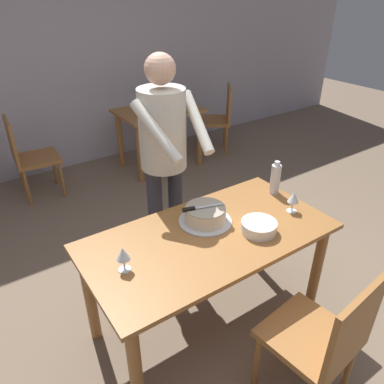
{
  "coord_description": "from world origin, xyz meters",
  "views": [
    {
      "loc": [
        -1.12,
        -1.45,
        2.08
      ],
      "look_at": [
        0.06,
        0.27,
        0.9
      ],
      "focal_mm": 34.57,
      "sensor_mm": 36.0,
      "label": 1
    }
  ],
  "objects_px": {
    "plate_stack": "(259,227)",
    "background_chair_2": "(29,155)",
    "water_bottle": "(275,179)",
    "background_chair_0": "(219,116)",
    "chair_near_side": "(323,338)",
    "cake_on_platter": "(205,215)",
    "person_cutting_cake": "(164,151)",
    "wine_glass_near": "(294,198)",
    "wine_glass_far": "(123,254)",
    "main_dining_table": "(209,250)",
    "background_table": "(159,122)",
    "cake_knife": "(195,208)"
  },
  "relations": [
    {
      "from": "plate_stack",
      "to": "wine_glass_far",
      "type": "bearing_deg",
      "value": 169.84
    },
    {
      "from": "wine_glass_far",
      "to": "chair_near_side",
      "type": "distance_m",
      "value": 1.12
    },
    {
      "from": "main_dining_table",
      "to": "background_chair_2",
      "type": "xyz_separation_m",
      "value": [
        -0.52,
        2.51,
        -0.14
      ]
    },
    {
      "from": "chair_near_side",
      "to": "water_bottle",
      "type": "bearing_deg",
      "value": 60.09
    },
    {
      "from": "cake_on_platter",
      "to": "background_table",
      "type": "relative_size",
      "value": 0.34
    },
    {
      "from": "person_cutting_cake",
      "to": "background_chair_2",
      "type": "bearing_deg",
      "value": 106.76
    },
    {
      "from": "water_bottle",
      "to": "person_cutting_cake",
      "type": "distance_m",
      "value": 0.82
    },
    {
      "from": "main_dining_table",
      "to": "cake_on_platter",
      "type": "xyz_separation_m",
      "value": [
        0.06,
        0.12,
        0.17
      ]
    },
    {
      "from": "cake_on_platter",
      "to": "background_chair_2",
      "type": "bearing_deg",
      "value": 103.65
    },
    {
      "from": "background_table",
      "to": "background_chair_2",
      "type": "bearing_deg",
      "value": 176.67
    },
    {
      "from": "background_chair_0",
      "to": "background_chair_2",
      "type": "relative_size",
      "value": 1.0
    },
    {
      "from": "cake_on_platter",
      "to": "person_cutting_cake",
      "type": "bearing_deg",
      "value": 90.75
    },
    {
      "from": "wine_glass_near",
      "to": "main_dining_table",
      "type": "bearing_deg",
      "value": 170.65
    },
    {
      "from": "plate_stack",
      "to": "background_table",
      "type": "xyz_separation_m",
      "value": [
        0.76,
        2.56,
        -0.21
      ]
    },
    {
      "from": "person_cutting_cake",
      "to": "background_chair_0",
      "type": "xyz_separation_m",
      "value": [
        1.9,
        1.79,
        -0.58
      ]
    },
    {
      "from": "plate_stack",
      "to": "wine_glass_far",
      "type": "height_order",
      "value": "wine_glass_far"
    },
    {
      "from": "plate_stack",
      "to": "wine_glass_near",
      "type": "bearing_deg",
      "value": 7.56
    },
    {
      "from": "water_bottle",
      "to": "background_chair_0",
      "type": "xyz_separation_m",
      "value": [
        1.26,
        2.25,
        -0.37
      ]
    },
    {
      "from": "cake_knife",
      "to": "background_table",
      "type": "xyz_separation_m",
      "value": [
        1.04,
        2.27,
        -0.29
      ]
    },
    {
      "from": "water_bottle",
      "to": "main_dining_table",
      "type": "bearing_deg",
      "value": -167.96
    },
    {
      "from": "person_cutting_cake",
      "to": "cake_on_platter",
      "type": "bearing_deg",
      "value": -89.25
    },
    {
      "from": "wine_glass_far",
      "to": "person_cutting_cake",
      "type": "height_order",
      "value": "person_cutting_cake"
    },
    {
      "from": "cake_on_platter",
      "to": "cake_knife",
      "type": "height_order",
      "value": "cake_knife"
    },
    {
      "from": "water_bottle",
      "to": "background_chair_0",
      "type": "relative_size",
      "value": 0.28
    },
    {
      "from": "plate_stack",
      "to": "person_cutting_cake",
      "type": "height_order",
      "value": "person_cutting_cake"
    },
    {
      "from": "plate_stack",
      "to": "chair_near_side",
      "type": "bearing_deg",
      "value": -99.23
    },
    {
      "from": "wine_glass_near",
      "to": "chair_near_side",
      "type": "bearing_deg",
      "value": -123.63
    },
    {
      "from": "cake_on_platter",
      "to": "plate_stack",
      "type": "xyz_separation_m",
      "value": [
        0.21,
        -0.27,
        -0.02
      ]
    },
    {
      "from": "water_bottle",
      "to": "background_table",
      "type": "height_order",
      "value": "water_bottle"
    },
    {
      "from": "main_dining_table",
      "to": "plate_stack",
      "type": "relative_size",
      "value": 7.0
    },
    {
      "from": "wine_glass_near",
      "to": "background_chair_0",
      "type": "distance_m",
      "value": 2.85
    },
    {
      "from": "wine_glass_near",
      "to": "background_table",
      "type": "bearing_deg",
      "value": 80.57
    },
    {
      "from": "background_table",
      "to": "main_dining_table",
      "type": "bearing_deg",
      "value": -113.03
    },
    {
      "from": "main_dining_table",
      "to": "cake_knife",
      "type": "bearing_deg",
      "value": 94.97
    },
    {
      "from": "chair_near_side",
      "to": "plate_stack",
      "type": "bearing_deg",
      "value": 80.77
    },
    {
      "from": "plate_stack",
      "to": "wine_glass_near",
      "type": "distance_m",
      "value": 0.35
    },
    {
      "from": "wine_glass_far",
      "to": "background_chair_0",
      "type": "xyz_separation_m",
      "value": [
        2.51,
        2.39,
        -0.36
      ]
    },
    {
      "from": "main_dining_table",
      "to": "cake_on_platter",
      "type": "relative_size",
      "value": 4.53
    },
    {
      "from": "cake_on_platter",
      "to": "background_chair_2",
      "type": "relative_size",
      "value": 0.38
    },
    {
      "from": "cake_on_platter",
      "to": "wine_glass_far",
      "type": "xyz_separation_m",
      "value": [
        -0.62,
        -0.12,
        0.05
      ]
    },
    {
      "from": "cake_knife",
      "to": "wine_glass_near",
      "type": "relative_size",
      "value": 1.84
    },
    {
      "from": "water_bottle",
      "to": "background_chair_2",
      "type": "relative_size",
      "value": 0.28
    },
    {
      "from": "water_bottle",
      "to": "background_chair_0",
      "type": "distance_m",
      "value": 2.6
    },
    {
      "from": "main_dining_table",
      "to": "background_chair_2",
      "type": "relative_size",
      "value": 1.71
    },
    {
      "from": "cake_knife",
      "to": "wine_glass_near",
      "type": "bearing_deg",
      "value": -21.43
    },
    {
      "from": "plate_stack",
      "to": "person_cutting_cake",
      "type": "xyz_separation_m",
      "value": [
        -0.21,
        0.75,
        0.29
      ]
    },
    {
      "from": "background_chair_2",
      "to": "cake_on_platter",
      "type": "bearing_deg",
      "value": -76.35
    },
    {
      "from": "cake_on_platter",
      "to": "wine_glass_far",
      "type": "bearing_deg",
      "value": -169.01
    },
    {
      "from": "wine_glass_far",
      "to": "water_bottle",
      "type": "xyz_separation_m",
      "value": [
        1.26,
        0.14,
        0.01
      ]
    },
    {
      "from": "plate_stack",
      "to": "background_chair_2",
      "type": "relative_size",
      "value": 0.24
    }
  ]
}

